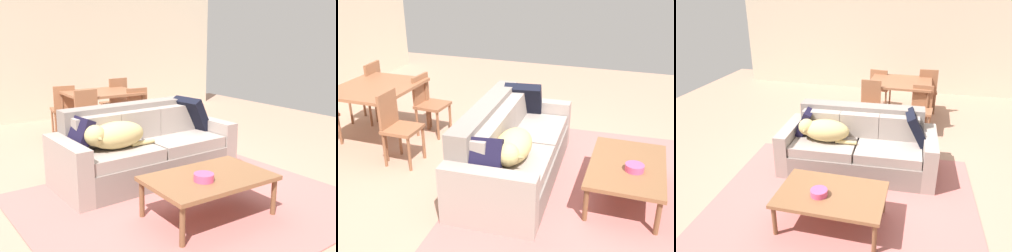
# 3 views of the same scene
# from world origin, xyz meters

# --- Properties ---
(ground_plane) EXTENTS (10.00, 10.00, 0.00)m
(ground_plane) POSITION_xyz_m (0.00, 0.00, 0.00)
(ground_plane) COLOR tan
(back_partition) EXTENTS (8.00, 0.12, 2.70)m
(back_partition) POSITION_xyz_m (0.00, 4.00, 1.35)
(back_partition) COLOR beige
(back_partition) RESTS_ON ground
(area_rug) EXTENTS (3.37, 2.91, 0.01)m
(area_rug) POSITION_xyz_m (-0.16, -0.92, 0.01)
(area_rug) COLOR #B66762
(area_rug) RESTS_ON ground
(couch) EXTENTS (2.20, 1.04, 0.88)m
(couch) POSITION_xyz_m (-0.17, 0.00, 0.34)
(couch) COLOR gray
(couch) RESTS_ON ground
(dog_on_left_cushion) EXTENTS (0.83, 0.40, 0.30)m
(dog_on_left_cushion) POSITION_xyz_m (-0.63, -0.17, 0.63)
(dog_on_left_cushion) COLOR tan
(dog_on_left_cushion) RESTS_ON couch
(throw_pillow_by_left_arm) EXTENTS (0.29, 0.41, 0.39)m
(throw_pillow_by_left_arm) POSITION_xyz_m (-0.97, 0.02, 0.65)
(throw_pillow_by_left_arm) COLOR black
(throw_pillow_by_left_arm) RESTS_ON couch
(throw_pillow_by_right_arm) EXTENTS (0.38, 0.50, 0.46)m
(throw_pillow_by_right_arm) POSITION_xyz_m (0.63, 0.10, 0.68)
(throw_pillow_by_right_arm) COLOR black
(throw_pillow_by_right_arm) RESTS_ON couch
(coffee_table) EXTENTS (1.18, 0.76, 0.41)m
(coffee_table) POSITION_xyz_m (-0.20, -1.28, 0.37)
(coffee_table) COLOR brown
(coffee_table) RESTS_ON ground
(bowl_on_coffee_table) EXTENTS (0.19, 0.19, 0.07)m
(bowl_on_coffee_table) POSITION_xyz_m (-0.31, -1.35, 0.44)
(bowl_on_coffee_table) COLOR #EA4C7F
(bowl_on_coffee_table) RESTS_ON coffee_table
(dining_table) EXTENTS (1.16, 0.99, 0.78)m
(dining_table) POSITION_xyz_m (0.22, 2.04, 0.71)
(dining_table) COLOR #8F593B
(dining_table) RESTS_ON ground
(dining_chair_near_left) EXTENTS (0.40, 0.40, 0.90)m
(dining_chair_near_left) POSITION_xyz_m (-0.26, 1.43, 0.51)
(dining_chair_near_left) COLOR #8F593B
(dining_chair_near_left) RESTS_ON ground
(dining_chair_near_right) EXTENTS (0.42, 0.42, 0.85)m
(dining_chair_near_right) POSITION_xyz_m (0.65, 1.51, 0.48)
(dining_chair_near_right) COLOR #8F593B
(dining_chair_near_right) RESTS_ON ground
(dining_chair_far_left) EXTENTS (0.45, 0.45, 0.86)m
(dining_chair_far_left) POSITION_xyz_m (-0.25, 2.59, 0.48)
(dining_chair_far_left) COLOR #8F593B
(dining_chair_far_left) RESTS_ON ground
(dining_chair_far_right) EXTENTS (0.42, 0.42, 0.93)m
(dining_chair_far_right) POSITION_xyz_m (0.73, 2.57, 0.52)
(dining_chair_far_right) COLOR #8F593B
(dining_chair_far_right) RESTS_ON ground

